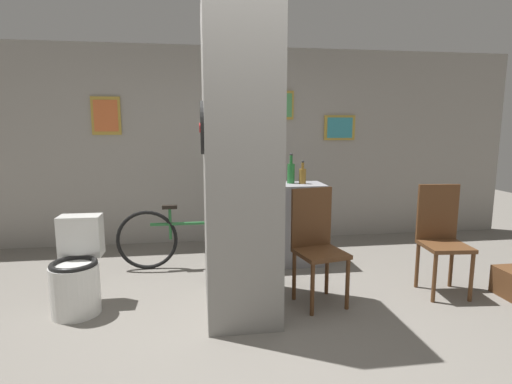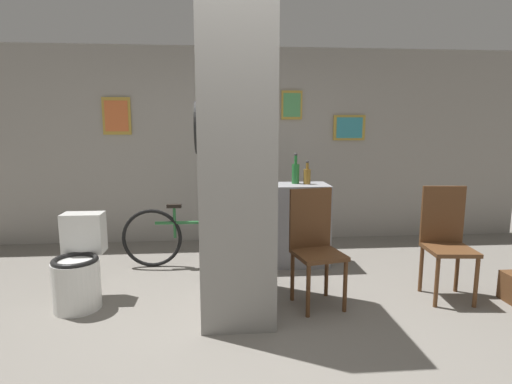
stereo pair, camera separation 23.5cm
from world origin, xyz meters
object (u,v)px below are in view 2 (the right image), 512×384
(chair_by_doorway, at_px, (446,238))
(bottle_tall, at_px, (296,172))
(bicycle, at_px, (198,236))
(toilet, at_px, (79,269))
(chair_near_pillar, at_px, (315,242))

(chair_by_doorway, xyz_separation_m, bottle_tall, (-1.21, 1.06, 0.50))
(chair_by_doorway, height_order, bicycle, chair_by_doorway)
(toilet, relative_size, chair_by_doorway, 0.77)
(bicycle, height_order, bottle_tall, bottle_tall)
(chair_by_doorway, height_order, bottle_tall, bottle_tall)
(chair_near_pillar, height_order, chair_by_doorway, same)
(chair_near_pillar, bearing_deg, chair_by_doorway, -10.40)
(toilet, bearing_deg, bottle_tall, 25.57)
(bottle_tall, bearing_deg, chair_near_pillar, -91.09)
(chair_near_pillar, xyz_separation_m, bottle_tall, (0.02, 1.10, 0.50))
(bicycle, bearing_deg, bottle_tall, 2.35)
(toilet, xyz_separation_m, chair_near_pillar, (2.07, -0.10, 0.22))
(chair_by_doorway, distance_m, bicycle, 2.54)
(bicycle, relative_size, bottle_tall, 4.86)
(toilet, bearing_deg, bicycle, 44.25)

